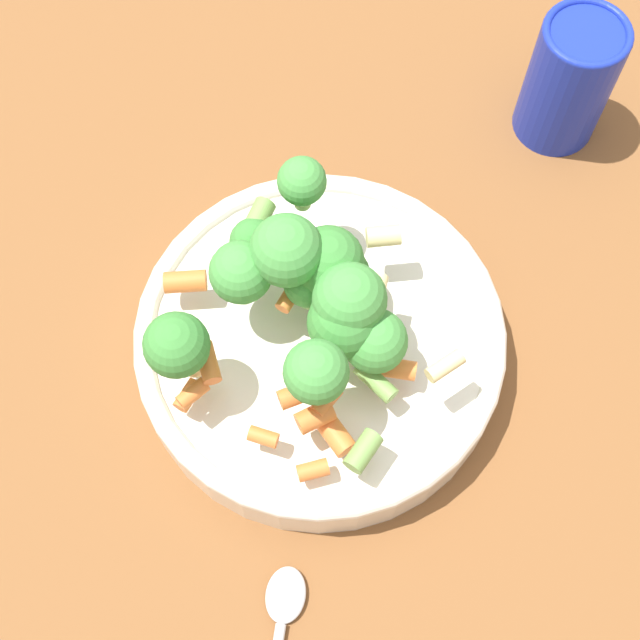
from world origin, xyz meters
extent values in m
plane|color=brown|center=(0.00, 0.00, 0.00)|extent=(3.00, 3.00, 0.00)
cylinder|color=silver|center=(0.00, 0.00, 0.02)|extent=(0.25, 0.25, 0.04)
torus|color=silver|center=(0.00, 0.00, 0.04)|extent=(0.25, 0.25, 0.01)
cylinder|color=#8CB766|center=(-0.02, -0.04, 0.06)|extent=(0.01, 0.01, 0.02)
sphere|color=#479342|center=(-0.02, -0.04, 0.08)|extent=(0.04, 0.04, 0.04)
cylinder|color=#8CB766|center=(0.01, 0.05, 0.08)|extent=(0.01, 0.01, 0.02)
sphere|color=#479342|center=(0.01, 0.05, 0.10)|extent=(0.04, 0.04, 0.04)
cylinder|color=#8CB766|center=(0.02, 0.03, 0.08)|extent=(0.02, 0.02, 0.02)
sphere|color=#479342|center=(0.02, 0.03, 0.11)|extent=(0.05, 0.05, 0.05)
cylinder|color=#8CB766|center=(0.02, -0.01, 0.06)|extent=(0.01, 0.01, 0.02)
sphere|color=#33722D|center=(0.02, -0.01, 0.09)|extent=(0.04, 0.04, 0.04)
cylinder|color=#8CB766|center=(0.03, 0.00, 0.07)|extent=(0.02, 0.02, 0.02)
sphere|color=#3D8438|center=(0.03, 0.00, 0.10)|extent=(0.05, 0.05, 0.05)
cylinder|color=#8CB766|center=(0.04, 0.05, 0.07)|extent=(0.01, 0.01, 0.01)
sphere|color=#3D8438|center=(0.04, 0.05, 0.09)|extent=(0.03, 0.03, 0.03)
cylinder|color=#8CB766|center=(0.00, -0.02, 0.07)|extent=(0.02, 0.02, 0.02)
sphere|color=#479342|center=(0.00, -0.02, 0.10)|extent=(0.05, 0.05, 0.05)
cylinder|color=#8CB766|center=(-0.01, -0.02, 0.06)|extent=(0.02, 0.02, 0.02)
sphere|color=#3D8438|center=(-0.01, -0.02, 0.09)|extent=(0.05, 0.05, 0.05)
cylinder|color=#8CB766|center=(0.03, 0.01, 0.06)|extent=(0.01, 0.01, 0.01)
sphere|color=#479342|center=(0.03, 0.01, 0.08)|extent=(0.04, 0.04, 0.04)
cylinder|color=#8CB766|center=(-0.05, -0.01, 0.09)|extent=(0.01, 0.01, 0.01)
sphere|color=#479342|center=(-0.05, -0.01, 0.11)|extent=(0.04, 0.04, 0.04)
cylinder|color=#8CB766|center=(0.07, 0.03, 0.10)|extent=(0.01, 0.01, 0.01)
sphere|color=#479342|center=(0.07, 0.03, 0.12)|extent=(0.03, 0.03, 0.03)
cylinder|color=#8CB766|center=(-0.05, 0.08, 0.08)|extent=(0.01, 0.01, 0.02)
sphere|color=#3D8438|center=(-0.05, 0.08, 0.11)|extent=(0.04, 0.04, 0.04)
cylinder|color=#8CB766|center=(0.01, 0.01, 0.06)|extent=(0.01, 0.01, 0.02)
sphere|color=#479342|center=(0.01, 0.01, 0.08)|extent=(0.03, 0.03, 0.03)
cylinder|color=orange|center=(-0.10, -0.02, 0.06)|extent=(0.02, 0.02, 0.01)
cylinder|color=orange|center=(-0.07, -0.01, 0.07)|extent=(0.03, 0.03, 0.01)
cylinder|color=orange|center=(-0.06, -0.02, 0.08)|extent=(0.02, 0.02, 0.01)
cylinder|color=orange|center=(-0.05, 0.06, 0.08)|extent=(0.03, 0.02, 0.01)
cylinder|color=orange|center=(-0.07, -0.02, 0.06)|extent=(0.03, 0.03, 0.01)
cylinder|color=orange|center=(-0.07, 0.07, 0.06)|extent=(0.02, 0.02, 0.01)
cylinder|color=beige|center=(-0.03, -0.08, 0.09)|extent=(0.02, 0.02, 0.01)
cylinder|color=orange|center=(-0.07, 0.07, 0.08)|extent=(0.02, 0.02, 0.01)
cylinder|color=#729E4C|center=(-0.08, -0.04, 0.07)|extent=(0.03, 0.02, 0.01)
cylinder|color=beige|center=(0.06, -0.03, 0.09)|extent=(0.02, 0.03, 0.01)
cylinder|color=#729E4C|center=(-0.04, -0.04, 0.07)|extent=(0.03, 0.03, 0.01)
cylinder|color=beige|center=(0.01, -0.03, 0.09)|extent=(0.03, 0.01, 0.01)
cylinder|color=#729E4C|center=(0.05, 0.05, 0.09)|extent=(0.03, 0.02, 0.01)
cylinder|color=orange|center=(-0.06, 0.00, 0.08)|extent=(0.03, 0.03, 0.01)
cylinder|color=orange|center=(0.01, 0.02, 0.08)|extent=(0.03, 0.02, 0.01)
cylinder|color=orange|center=(-0.08, 0.02, 0.06)|extent=(0.01, 0.02, 0.01)
cylinder|color=beige|center=(0.03, -0.02, 0.07)|extent=(0.02, 0.02, 0.01)
cylinder|color=orange|center=(-0.02, -0.06, 0.06)|extent=(0.01, 0.02, 0.01)
cylinder|color=orange|center=(0.01, 0.09, 0.07)|extent=(0.02, 0.03, 0.01)
cylinder|color=beige|center=(-0.04, 0.07, 0.06)|extent=(0.03, 0.02, 0.01)
cylinder|color=#729E4C|center=(0.00, -0.02, 0.06)|extent=(0.02, 0.03, 0.01)
cylinder|color=#192DAD|center=(0.24, -0.14, 0.05)|extent=(0.07, 0.07, 0.11)
torus|color=#192DAD|center=(0.24, -0.14, 0.11)|extent=(0.07, 0.07, 0.01)
ellipsoid|color=silver|center=(-0.17, -0.01, 0.01)|extent=(0.04, 0.03, 0.01)
camera|label=1|loc=(-0.23, -0.05, 0.60)|focal=50.00mm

